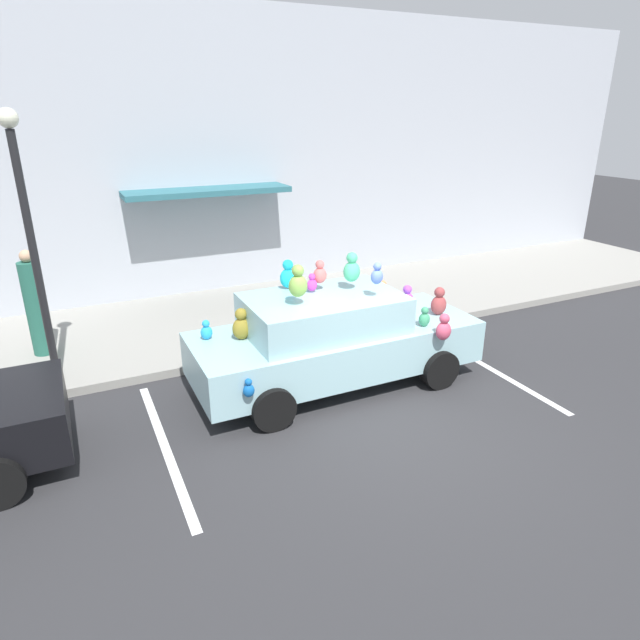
{
  "coord_description": "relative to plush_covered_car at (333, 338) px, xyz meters",
  "views": [
    {
      "loc": [
        -3.87,
        -5.52,
        4.23
      ],
      "look_at": [
        -0.14,
        2.25,
        0.9
      ],
      "focal_mm": 30.69,
      "sensor_mm": 36.0,
      "label": 1
    }
  ],
  "objects": [
    {
      "name": "plush_covered_car",
      "position": [
        0.0,
        0.0,
        0.0
      ],
      "size": [
        4.62,
        2.04,
        2.16
      ],
      "color": "#98C3CA",
      "rests_on": "ground"
    },
    {
      "name": "teddy_bear_on_sidewalk",
      "position": [
        -0.69,
        2.34,
        -0.33
      ],
      "size": [
        0.38,
        0.32,
        0.72
      ],
      "color": "beige",
      "rests_on": "sidewalk"
    },
    {
      "name": "parking_stripe_front",
      "position": [
        2.72,
        -0.65,
        -0.81
      ],
      "size": [
        0.12,
        3.6,
        0.01
      ],
      "primitive_type": "cube",
      "color": "silver",
      "rests_on": "ground"
    },
    {
      "name": "pedestrian_near_shopfront",
      "position": [
        -4.27,
        3.01,
        0.22
      ],
      "size": [
        0.35,
        0.35,
        1.89
      ],
      "color": "#266252",
      "rests_on": "sidewalk"
    },
    {
      "name": "sidewalk",
      "position": [
        0.19,
        3.35,
        -0.74
      ],
      "size": [
        24.0,
        4.0,
        0.15
      ],
      "primitive_type": "cube",
      "color": "gray",
      "rests_on": "ground"
    },
    {
      "name": "street_lamp_post",
      "position": [
        -4.09,
        1.85,
        1.84
      ],
      "size": [
        0.28,
        0.28,
        4.11
      ],
      "color": "black",
      "rests_on": "sidewalk"
    },
    {
      "name": "ground_plane",
      "position": [
        0.19,
        -1.65,
        -0.81
      ],
      "size": [
        60.0,
        60.0,
        0.0
      ],
      "primitive_type": "plane",
      "color": "#2D2D30"
    },
    {
      "name": "storefront_building",
      "position": [
        0.18,
        5.49,
        2.38
      ],
      "size": [
        24.0,
        1.25,
        6.4
      ],
      "color": "#B2B7C1",
      "rests_on": "ground"
    },
    {
      "name": "parking_stripe_rear",
      "position": [
        -2.86,
        -0.65,
        -0.81
      ],
      "size": [
        0.12,
        3.6,
        0.01
      ],
      "primitive_type": "cube",
      "color": "silver",
      "rests_on": "ground"
    }
  ]
}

